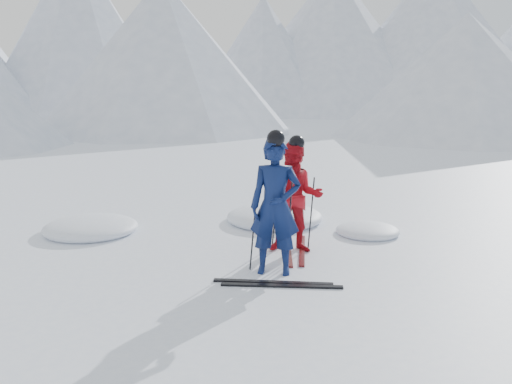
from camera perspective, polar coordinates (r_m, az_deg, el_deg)
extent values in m
plane|color=white|center=(8.71, 11.23, -7.49)|extent=(160.00, 160.00, 0.00)
cone|color=#B2BCD1|center=(49.30, -18.20, 15.78)|extent=(23.96, 23.96, 14.35)
cone|color=#B2BCD1|center=(59.22, -9.81, 14.12)|extent=(17.69, 17.69, 11.93)
cone|color=#B2BCD1|center=(51.90, 0.80, 14.12)|extent=(19.63, 19.63, 10.85)
cone|color=#B2BCD1|center=(56.12, 8.01, 15.48)|extent=(23.31, 23.31, 14.15)
cone|color=#B2BCD1|center=(58.13, 18.06, 15.27)|extent=(28.94, 28.94, 14.88)
cone|color=#B2BCD1|center=(31.46, 21.05, 11.35)|extent=(14.00, 14.00, 6.50)
cone|color=#B2BCD1|center=(33.89, -9.71, 13.97)|extent=(16.00, 16.00, 9.00)
imported|color=#0B1947|center=(7.92, 2.05, -1.55)|extent=(0.84, 0.66, 2.03)
imported|color=#B10E17|center=(9.00, 4.22, -0.59)|extent=(1.01, 0.85, 1.85)
cylinder|color=black|center=(8.10, -0.24, -3.71)|extent=(0.13, 0.09, 1.35)
cylinder|color=black|center=(8.28, 3.46, -3.40)|extent=(0.13, 0.08, 1.35)
cylinder|color=black|center=(9.25, 2.07, -2.20)|extent=(0.12, 0.10, 1.23)
cylinder|color=black|center=(9.27, 5.83, -2.22)|extent=(0.12, 0.09, 1.23)
cube|color=black|center=(9.20, 3.40, -6.17)|extent=(0.34, 1.69, 0.03)
cube|color=black|center=(9.25, 4.87, -6.11)|extent=(0.45, 1.68, 0.03)
cube|color=black|center=(7.77, 1.79, -9.48)|extent=(1.68, 0.48, 0.03)
cube|color=black|center=(7.65, 2.72, -9.83)|extent=(1.69, 0.42, 0.03)
ellipsoid|color=white|center=(10.85, -16.98, -4.05)|extent=(1.78, 1.78, 0.39)
ellipsoid|color=white|center=(10.47, 11.65, -4.32)|extent=(1.20, 1.20, 0.26)
ellipsoid|color=white|center=(11.18, 1.96, -3.10)|extent=(1.97, 1.97, 0.43)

